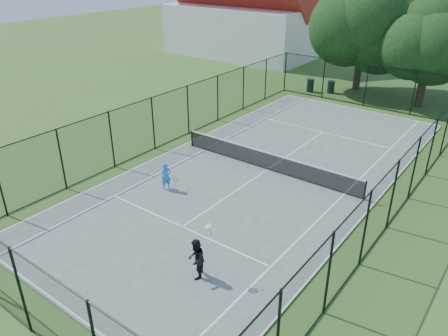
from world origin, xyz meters
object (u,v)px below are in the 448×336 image
Objects in this scene: tennis_net at (268,160)px; trash_bin_left at (310,85)px; player_black at (196,259)px; player_blue at (166,176)px; trash_bin_right at (331,87)px.

trash_bin_left is at bearing 108.70° from tennis_net.
player_black reaches higher than tennis_net.
trash_bin_right is at bearing 91.79° from player_blue.
tennis_net reaches higher than trash_bin_left.
tennis_net is 8.67m from player_black.
player_black is at bearing -76.18° from trash_bin_right.
tennis_net reaches higher than trash_bin_right.
player_blue is 0.64× the size of player_black.
trash_bin_right is 0.47× the size of player_black.
trash_bin_right is (-3.28, 14.62, -0.10)m from tennis_net.
player_blue reaches higher than tennis_net.
player_black reaches higher than trash_bin_left.
player_blue is at bearing -120.87° from tennis_net.
trash_bin_left reaches higher than trash_bin_right.
trash_bin_right is 19.11m from player_blue.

